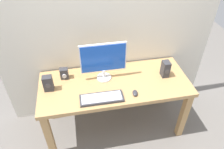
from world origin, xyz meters
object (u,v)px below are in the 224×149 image
at_px(speaker_left, 48,83).
at_px(audio_controller, 64,73).
at_px(keyboard_primary, 102,98).
at_px(desk, 115,89).
at_px(mouse, 135,93).
at_px(speaker_right, 165,69).
at_px(monitor, 103,60).

height_order(speaker_left, audio_controller, speaker_left).
height_order(keyboard_primary, speaker_left, speaker_left).
bearing_deg(desk, mouse, -52.04).
xyz_separation_m(speaker_right, speaker_left, (-1.28, 0.01, -0.01)).
bearing_deg(keyboard_primary, speaker_right, 17.31).
xyz_separation_m(monitor, speaker_left, (-0.60, -0.09, -0.16)).
distance_m(desk, speaker_left, 0.73).
relative_size(monitor, speaker_right, 2.62).
bearing_deg(speaker_left, audio_controller, 45.19).
height_order(mouse, audio_controller, audio_controller).
height_order(keyboard_primary, audio_controller, audio_controller).
bearing_deg(speaker_right, mouse, -150.55).
bearing_deg(mouse, desk, 141.23).
relative_size(speaker_left, audio_controller, 1.40).
xyz_separation_m(keyboard_primary, speaker_left, (-0.52, 0.24, 0.07)).
height_order(desk, mouse, mouse).
bearing_deg(desk, speaker_left, 178.27).
height_order(keyboard_primary, speaker_right, speaker_right).
distance_m(monitor, speaker_right, 0.70).
bearing_deg(keyboard_primary, monitor, 76.95).
height_order(speaker_right, speaker_left, speaker_right).
bearing_deg(speaker_right, monitor, 172.03).
bearing_deg(keyboard_primary, speaker_left, 154.89).
bearing_deg(speaker_left, mouse, -15.32).
relative_size(desk, audio_controller, 13.10).
distance_m(desk, audio_controller, 0.59).
bearing_deg(audio_controller, mouse, -29.78).
bearing_deg(monitor, desk, -46.68).
height_order(desk, keyboard_primary, keyboard_primary).
distance_m(monitor, speaker_left, 0.62).
bearing_deg(speaker_left, speaker_right, -0.32).
xyz_separation_m(speaker_left, audio_controller, (0.16, 0.17, -0.03)).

